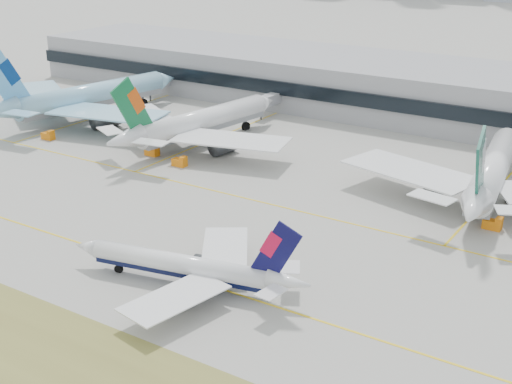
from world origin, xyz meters
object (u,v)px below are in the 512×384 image
Objects in this scene: taxiing_airliner at (188,267)px; widebody_cathay at (492,174)px; terminal at (432,92)px; widebody_korean at (85,98)px; widebody_eva at (198,123)px.

taxiing_airliner is 0.67× the size of widebody_cathay.
widebody_cathay is 0.22× the size of terminal.
taxiing_airliner is 0.61× the size of widebody_korean.
terminal is at bearing -99.49° from taxiing_airliner.
widebody_eva is at bearing 83.51° from widebody_cathay.
widebody_korean is at bearing -47.45° from taxiing_airliner.
widebody_korean reaches higher than widebody_eva.
widebody_cathay reaches higher than terminal.
widebody_korean is (-87.75, 64.00, 3.14)m from taxiing_airliner.
widebody_eva is at bearing -82.73° from widebody_korean.
widebody_korean is 101.82m from terminal.
widebody_eva is 75.09m from widebody_cathay.
widebody_cathay is at bearing -59.62° from terminal.
widebody_eva is (42.70, -2.03, -0.73)m from widebody_korean.
terminal is (-33.97, 57.95, 1.54)m from widebody_cathay.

